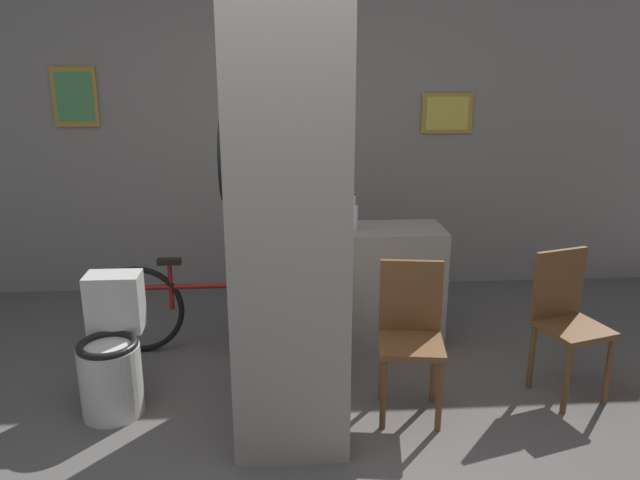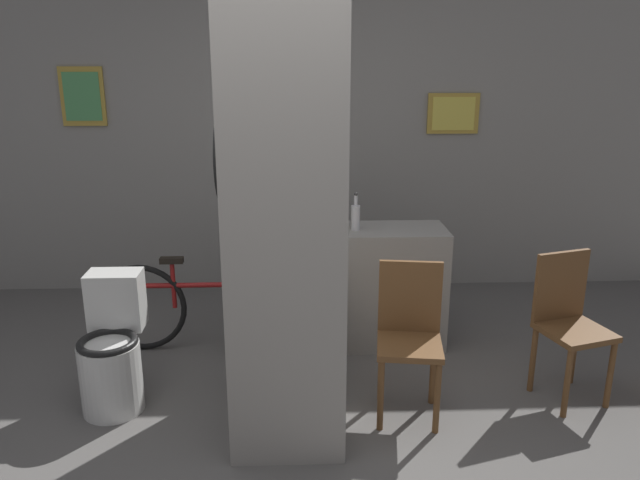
# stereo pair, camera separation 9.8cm
# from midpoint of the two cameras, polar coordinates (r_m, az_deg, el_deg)

# --- Properties ---
(ground_plane) EXTENTS (14.00, 14.00, 0.00)m
(ground_plane) POSITION_cam_midpoint_polar(r_m,az_deg,el_deg) (3.44, -3.80, -19.90)
(ground_plane) COLOR #5B5956
(wall_back) EXTENTS (8.00, 0.09, 2.60)m
(wall_back) POSITION_cam_midpoint_polar(r_m,az_deg,el_deg) (5.44, -3.39, 8.86)
(wall_back) COLOR gray
(wall_back) RESTS_ON ground_plane
(pillar_center) EXTENTS (0.63, 0.98, 2.60)m
(pillar_center) POSITION_cam_midpoint_polar(r_m,az_deg,el_deg) (3.33, -2.35, 3.75)
(pillar_center) COLOR gray
(pillar_center) RESTS_ON ground_plane
(counter_shelf) EXTENTS (1.46, 0.44, 0.87)m
(counter_shelf) POSITION_cam_midpoint_polar(r_m,az_deg,el_deg) (4.50, 2.70, -4.30)
(counter_shelf) COLOR gray
(counter_shelf) RESTS_ON ground_plane
(toilet) EXTENTS (0.36, 0.52, 0.79)m
(toilet) POSITION_cam_midpoint_polar(r_m,az_deg,el_deg) (3.94, -17.77, -9.83)
(toilet) COLOR silver
(toilet) RESTS_ON ground_plane
(chair_near_pillar) EXTENTS (0.41, 0.41, 0.90)m
(chair_near_pillar) POSITION_cam_midpoint_polar(r_m,az_deg,el_deg) (3.67, 8.93, -8.38)
(chair_near_pillar) COLOR brown
(chair_near_pillar) RESTS_ON ground_plane
(chair_by_doorway) EXTENTS (0.46, 0.46, 0.90)m
(chair_by_doorway) POSITION_cam_midpoint_polar(r_m,az_deg,el_deg) (4.10, 22.40, -6.75)
(chair_by_doorway) COLOR brown
(chair_by_doorway) RESTS_ON ground_plane
(bicycle) EXTENTS (1.59, 0.42, 0.69)m
(bicycle) POSITION_cam_midpoint_polar(r_m,az_deg,el_deg) (4.49, -9.50, -5.88)
(bicycle) COLOR black
(bicycle) RESTS_ON ground_plane
(bottle_tall) EXTENTS (0.06, 0.06, 0.27)m
(bottle_tall) POSITION_cam_midpoint_polar(r_m,az_deg,el_deg) (4.32, 3.92, 2.18)
(bottle_tall) COLOR silver
(bottle_tall) RESTS_ON counter_shelf
(bottle_short) EXTENTS (0.07, 0.07, 0.18)m
(bottle_short) POSITION_cam_midpoint_polar(r_m,az_deg,el_deg) (4.41, 2.44, 2.06)
(bottle_short) COLOR olive
(bottle_short) RESTS_ON counter_shelf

